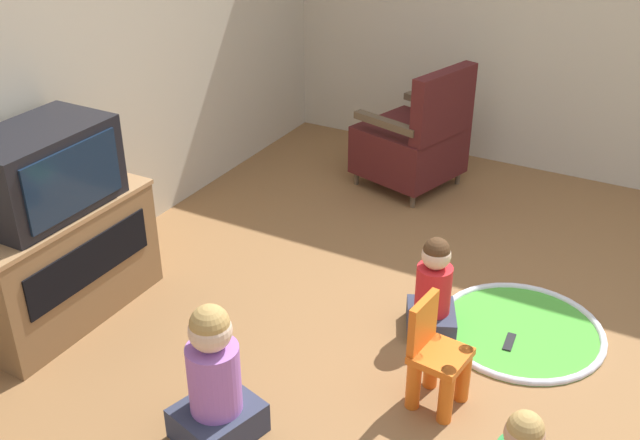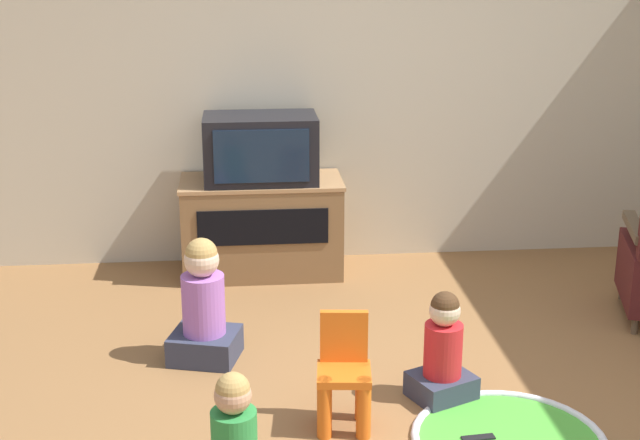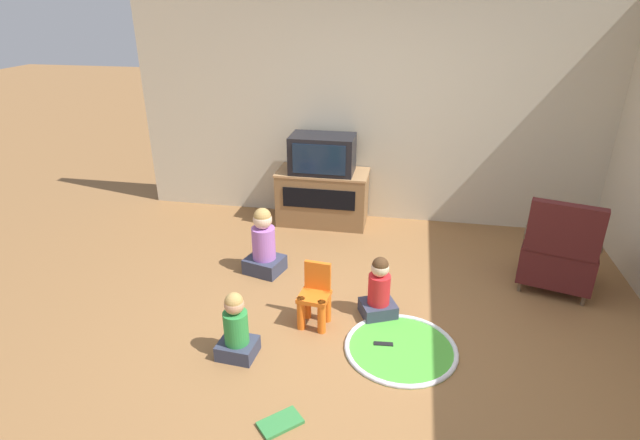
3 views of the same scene
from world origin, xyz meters
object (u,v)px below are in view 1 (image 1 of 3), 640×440
Objects in this scene: tv_cabinet at (56,260)px; black_armchair at (414,142)px; child_watching_center at (215,382)px; yellow_kid_chair at (436,362)px; child_watching_left at (433,292)px; remote_control at (509,343)px; television at (41,171)px.

black_armchair is (2.38, -1.05, 0.02)m from tv_cabinet.
black_armchair is 2.74m from child_watching_center.
child_watching_left reaches higher than yellow_kid_chair.
black_armchair is 1.92m from remote_control.
child_watching_center reaches higher than tv_cabinet.
child_watching_center is at bearing 20.60° from black_armchair.
black_armchair is at bearing -23.34° from television.
black_armchair is at bearing 32.86° from remote_control.
tv_cabinet is 2.41m from remote_control.
child_watching_left is at bearing -65.89° from tv_cabinet.
black_armchair reaches higher than child_watching_left.
yellow_kid_chair is 0.99m from child_watching_center.
remote_control is (0.58, -0.19, -0.22)m from yellow_kid_chair.
child_watching_center reaches higher than yellow_kid_chair.
child_watching_center is (-2.73, -0.23, -0.06)m from black_armchair.
tv_cabinet reaches higher than remote_control.
remote_control is (1.23, -0.94, -0.28)m from child_watching_center.
television is at bearing -7.47° from black_armchair.
television reaches higher than black_armchair.
television is 0.79× the size of black_armchair.
child_watching_center is at bearing 137.21° from yellow_kid_chair.
child_watching_center is (-0.35, -1.25, -0.56)m from television.
television is 4.72× the size of remote_control.
television is 1.07× the size of child_watching_center.
child_watching_center is 1.58m from remote_control.
tv_cabinet is at bearing 104.65° from yellow_kid_chair.
child_watching_center is at bearing 130.83° from child_watching_left.
child_watching_left is at bearing 41.76° from black_armchair.
child_watching_center is (-1.16, 0.54, 0.05)m from child_watching_left.
television reaches higher than child_watching_center.
remote_control is at bearing -68.15° from tv_cabinet.
child_watching_center is at bearing -105.48° from television.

